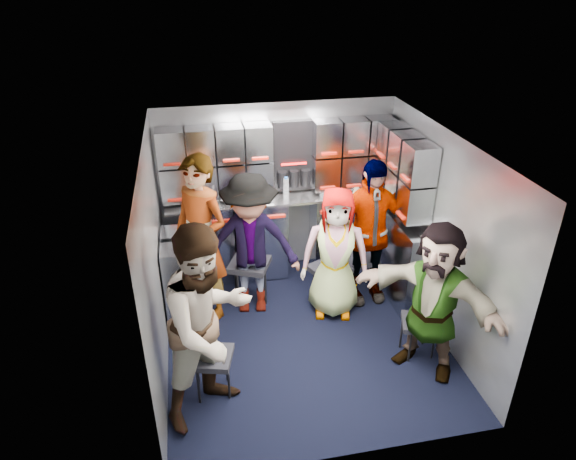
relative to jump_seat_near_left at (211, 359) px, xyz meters
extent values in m
plane|color=black|center=(0.98, 0.60, -0.38)|extent=(3.00, 3.00, 0.00)
cube|color=gray|center=(0.98, 2.10, 0.67)|extent=(2.80, 0.04, 2.10)
cube|color=gray|center=(-0.42, 0.60, 0.67)|extent=(0.04, 3.00, 2.10)
cube|color=gray|center=(2.38, 0.60, 0.67)|extent=(0.04, 3.00, 2.10)
cube|color=silver|center=(0.98, 0.60, 1.72)|extent=(2.80, 3.00, 0.02)
cube|color=#A7ADB7|center=(0.98, 1.89, 0.12)|extent=(2.68, 0.38, 0.99)
cube|color=#A7ADB7|center=(-0.21, 1.16, 0.12)|extent=(0.38, 0.76, 0.99)
cube|color=#B3B6BB|center=(0.98, 1.89, 0.64)|extent=(2.68, 0.42, 0.03)
cube|color=#A7ADB7|center=(0.98, 1.95, 1.11)|extent=(2.68, 0.28, 0.82)
cube|color=#A7ADB7|center=(2.23, 1.30, 1.11)|extent=(0.28, 1.00, 0.82)
cube|color=#A7ADB7|center=(2.23, 1.20, 0.12)|extent=(0.28, 1.20, 1.00)
cube|color=#AE170A|center=(0.98, 1.69, 0.50)|extent=(2.60, 0.02, 0.03)
cube|color=black|center=(0.00, 0.00, 0.02)|extent=(0.44, 0.43, 0.06)
cylinder|color=black|center=(-0.13, -0.11, -0.19)|extent=(0.02, 0.02, 0.38)
cylinder|color=black|center=(0.13, -0.11, -0.19)|extent=(0.02, 0.02, 0.38)
cylinder|color=black|center=(-0.13, 0.11, -0.19)|extent=(0.02, 0.02, 0.38)
cylinder|color=black|center=(0.13, 0.11, -0.19)|extent=(0.02, 0.02, 0.38)
cube|color=black|center=(0.53, 1.38, 0.09)|extent=(0.55, 0.53, 0.07)
cylinder|color=black|center=(0.37, 1.24, -0.16)|extent=(0.03, 0.03, 0.44)
cylinder|color=black|center=(0.68, 1.24, -0.16)|extent=(0.03, 0.03, 0.44)
cylinder|color=black|center=(0.37, 1.51, -0.16)|extent=(0.03, 0.03, 0.44)
cylinder|color=black|center=(0.68, 1.51, -0.16)|extent=(0.03, 0.03, 0.44)
cube|color=black|center=(1.40, 1.15, 0.06)|extent=(0.51, 0.50, 0.06)
cylinder|color=black|center=(1.26, 1.02, -0.17)|extent=(0.02, 0.02, 0.42)
cylinder|color=black|center=(1.55, 1.02, -0.17)|extent=(0.02, 0.02, 0.42)
cylinder|color=black|center=(1.26, 1.27, -0.17)|extent=(0.02, 0.02, 0.42)
cylinder|color=black|center=(1.55, 1.27, -0.17)|extent=(0.02, 0.02, 0.42)
cube|color=black|center=(1.82, 1.33, 0.04)|extent=(0.40, 0.38, 0.06)
cylinder|color=black|center=(1.68, 1.21, -0.18)|extent=(0.02, 0.02, 0.40)
cylinder|color=black|center=(1.96, 1.21, -0.18)|extent=(0.02, 0.02, 0.40)
cylinder|color=black|center=(1.68, 1.45, -0.18)|extent=(0.02, 0.02, 0.40)
cylinder|color=black|center=(1.96, 1.45, -0.18)|extent=(0.02, 0.02, 0.40)
cube|color=black|center=(2.03, 0.12, -0.01)|extent=(0.42, 0.41, 0.05)
cylinder|color=black|center=(1.91, 0.02, -0.20)|extent=(0.02, 0.02, 0.35)
cylinder|color=black|center=(2.15, 0.02, -0.20)|extent=(0.02, 0.02, 0.35)
cylinder|color=black|center=(1.91, 0.23, -0.20)|extent=(0.02, 0.02, 0.35)
cylinder|color=black|center=(2.15, 0.23, -0.20)|extent=(0.02, 0.02, 0.35)
imported|color=black|center=(0.02, 1.22, 0.54)|extent=(0.79, 0.79, 1.85)
imported|color=black|center=(0.00, -0.18, 0.52)|extent=(1.11, 1.07, 1.80)
imported|color=black|center=(0.53, 1.20, 0.43)|extent=(1.13, 0.76, 1.63)
imported|color=black|center=(1.40, 0.97, 0.36)|extent=(0.83, 0.65, 1.49)
imported|color=black|center=(1.82, 1.15, 0.47)|extent=(1.01, 0.46, 1.70)
imported|color=black|center=(2.03, -0.06, 0.40)|extent=(1.32, 1.36, 1.55)
cylinder|color=white|center=(0.20, 1.84, 0.77)|extent=(0.06, 0.06, 0.24)
cylinder|color=white|center=(1.04, 1.84, 0.77)|extent=(0.07, 0.07, 0.25)
cylinder|color=white|center=(1.47, 1.84, 0.79)|extent=(0.06, 0.06, 0.27)
cylinder|color=tan|center=(0.66, 1.83, 0.70)|extent=(0.08, 0.08, 0.10)
cylinder|color=tan|center=(1.89, 1.83, 0.70)|extent=(0.07, 0.07, 0.10)
camera|label=1|loc=(-0.02, -3.54, 3.14)|focal=32.00mm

